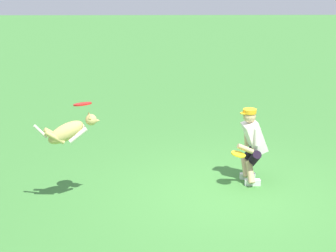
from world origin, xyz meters
TOP-DOWN VIEW (x-y plane):
  - ground_plane at (0.00, 0.00)m, footprint 60.00×60.00m
  - person at (-0.44, -0.56)m, footprint 0.56×0.66m
  - dog at (2.45, 0.30)m, footprint 0.96×0.42m
  - frisbee_flying at (2.24, 0.24)m, footprint 0.35×0.35m
  - frisbee_held at (-0.18, -0.27)m, footprint 0.33×0.33m

SIDE VIEW (x-z plane):
  - ground_plane at x=0.00m, z-range 0.00..0.00m
  - frisbee_held at x=-0.18m, z-range 0.56..0.66m
  - person at x=-0.44m, z-range 0.05..1.34m
  - dog at x=2.45m, z-range 0.95..1.45m
  - frisbee_flying at x=2.24m, z-range 1.56..1.63m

